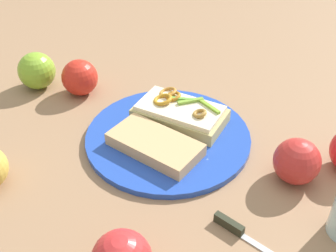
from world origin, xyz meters
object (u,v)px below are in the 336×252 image
Objects in this scene: apple_2 at (297,161)px; apple_3 at (80,78)px; sandwich at (180,113)px; bread_slice_side at (155,144)px; apple_0 at (37,71)px; knife at (236,229)px; plate at (168,137)px.

apple_3 is at bearing -137.73° from apple_2.
bread_slice_side is (0.08, -0.07, -0.01)m from sandwich.
knife is (0.50, 0.29, -0.03)m from apple_0.
bread_slice_side is at bearing -118.68° from apple_2.
apple_2 is at bearing -10.40° from sandwich.
sandwich is 0.25m from apple_3.
sandwich is 0.28m from knife.
bread_slice_side is 2.11× the size of apple_3.
apple_0 is at bearing 174.46° from knife.
apple_3 reaches higher than plate.
sandwich is 1.17× the size of bread_slice_side.
apple_0 reaches higher than apple_2.
sandwich is at bearing 98.83° from bread_slice_side.
plate is 0.05m from bread_slice_side.
apple_0 is at bearing -118.81° from apple_3.
apple_3 is at bearing 168.06° from knife.
apple_0 is 0.58m from knife.
apple_0 reaches higher than sandwich.
bread_slice_side is 0.22m from knife.
apple_2 and apple_3 have the same top height.
apple_3 is (-0.21, -0.15, 0.03)m from plate.
apple_2 is at bearing 21.67° from bread_slice_side.
bread_slice_side is 2.11× the size of apple_2.
apple_0 is (-0.30, -0.21, 0.02)m from bread_slice_side.
apple_3 is (-0.25, -0.11, 0.02)m from bread_slice_side.
apple_2 is (0.16, 0.18, 0.03)m from plate.
bread_slice_side is (0.04, -0.03, 0.02)m from plate.
apple_2 is (0.42, 0.42, -0.00)m from apple_0.
apple_2 is at bearing 49.54° from plate.
apple_3 is at bearing -144.60° from plate.
plate is at bearing 35.40° from apple_3.
sandwich is 2.47× the size of apple_2.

